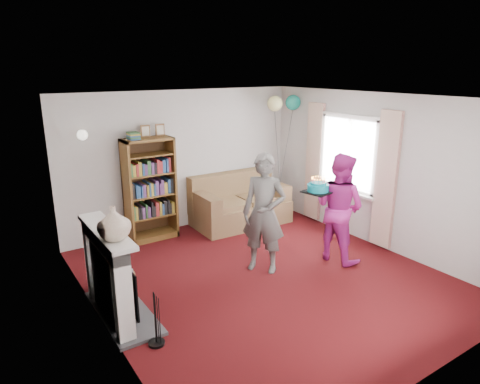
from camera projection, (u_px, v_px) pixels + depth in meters
ground at (265, 277)px, 6.09m from camera, size 5.00×5.00×0.00m
wall_back at (183, 160)px, 7.74m from camera, size 4.50×0.02×2.50m
wall_left at (97, 227)px, 4.53m from camera, size 0.02×5.00×2.50m
wall_right at (378, 171)px, 6.94m from camera, size 0.02×5.00×2.50m
ceiling at (268, 98)px, 5.38m from camera, size 4.50×5.00×0.01m
fireplace at (113, 278)px, 4.98m from camera, size 0.55×1.80×1.12m
window_bay at (347, 167)px, 7.40m from camera, size 0.14×2.02×2.20m
wall_sconce at (82, 135)px, 6.51m from camera, size 0.16×0.23×0.16m
bookcase at (149, 190)px, 7.28m from camera, size 0.83×0.42×1.96m
sofa at (239, 205)px, 8.14m from camera, size 1.77×0.94×0.94m
wicker_basket at (119, 285)px, 5.51m from camera, size 0.42×0.42×0.37m
person_striped at (264, 214)px, 6.09m from camera, size 0.71×0.76×1.74m
person_magenta at (339, 207)px, 6.46m from camera, size 0.76×0.91×1.67m
birthday_cake at (318, 188)px, 6.21m from camera, size 0.37×0.37×0.22m
balloons at (284, 103)px, 8.07m from camera, size 0.73×0.35×1.69m
mantel_vase at (114, 223)px, 4.47m from camera, size 0.45×0.45×0.37m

